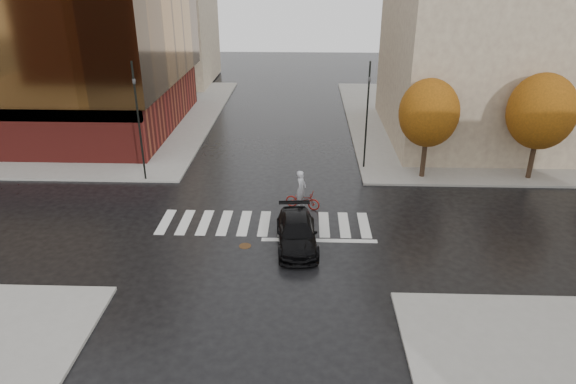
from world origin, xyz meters
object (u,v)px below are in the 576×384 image
Objects in this scene: cyclist at (302,196)px; traffic_light_nw at (138,114)px; fire_hydrant at (141,154)px; sedan at (297,233)px; traffic_light_ne at (367,109)px.

cyclist is 11.65m from traffic_light_nw.
sedan is at bearing -45.75° from fire_hydrant.
traffic_light_nw is 1.05× the size of traffic_light_ne.
traffic_light_nw reaches higher than cyclist.
traffic_light_nw is (-10.36, 3.80, 3.73)m from cyclist.
traffic_light_nw is 14.84m from traffic_light_ne.
cyclist reaches higher than fire_hydrant.
traffic_light_nw is at bearing -69.76° from fire_hydrant.
sedan is at bearing -164.51° from cyclist.
traffic_light_ne is (4.46, 10.80, 3.56)m from sedan.
sedan reaches higher than fire_hydrant.
traffic_light_ne is 10.52× the size of fire_hydrant.
cyclist is 13.92m from fire_hydrant.
fire_hydrant is at bearing -28.47° from traffic_light_ne.
traffic_light_nw is at bearing 88.38° from cyclist.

